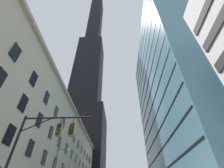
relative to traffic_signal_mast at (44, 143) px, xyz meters
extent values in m
cube|color=#BCAF93|center=(-14.92, 28.26, 6.02)|extent=(16.77, 75.56, 23.58)
cube|color=tan|center=(-6.29, 28.26, 17.11)|extent=(0.70, 75.56, 0.60)
cube|color=black|center=(-6.49, 4.48, 2.43)|extent=(0.14, 1.40, 2.20)
cube|color=black|center=(-6.49, 9.48, 2.43)|extent=(0.14, 1.40, 2.20)
cube|color=black|center=(-6.49, 14.48, 2.43)|extent=(0.14, 1.40, 2.20)
cube|color=black|center=(-6.49, 19.48, 2.43)|extent=(0.14, 1.40, 2.20)
cube|color=black|center=(-6.49, 4.48, 6.63)|extent=(0.14, 1.40, 2.20)
cube|color=black|center=(-6.49, 9.48, 6.63)|extent=(0.14, 1.40, 2.20)
cube|color=black|center=(-6.49, 14.48, 6.63)|extent=(0.14, 1.40, 2.20)
cube|color=black|center=(-6.49, 19.48, 6.63)|extent=(0.14, 1.40, 2.20)
cube|color=black|center=(-6.49, 24.48, 6.63)|extent=(0.14, 1.40, 2.20)
cube|color=black|center=(-6.49, 29.48, 6.63)|extent=(0.14, 1.40, 2.20)
cube|color=black|center=(-6.49, 34.48, 6.63)|extent=(0.14, 1.40, 2.20)
cube|color=black|center=(-6.49, 39.48, 6.63)|extent=(0.14, 1.40, 2.20)
cube|color=black|center=(-6.49, 44.48, 6.63)|extent=(0.14, 1.40, 2.20)
cube|color=black|center=(-6.49, -0.52, 10.83)|extent=(0.14, 1.40, 2.20)
cube|color=black|center=(-6.49, 4.48, 10.83)|extent=(0.14, 1.40, 2.20)
cube|color=black|center=(-6.49, 9.48, 10.83)|extent=(0.14, 1.40, 2.20)
cube|color=black|center=(-6.49, 14.48, 10.83)|extent=(0.14, 1.40, 2.20)
cube|color=black|center=(-6.49, 19.48, 10.83)|extent=(0.14, 1.40, 2.20)
cube|color=black|center=(-6.49, 24.48, 10.83)|extent=(0.14, 1.40, 2.20)
cube|color=black|center=(-6.49, 29.48, 10.83)|extent=(0.14, 1.40, 2.20)
cube|color=black|center=(-6.49, 34.48, 10.83)|extent=(0.14, 1.40, 2.20)
cube|color=black|center=(-6.49, 39.48, 10.83)|extent=(0.14, 1.40, 2.20)
cube|color=black|center=(-6.49, 44.48, 10.83)|extent=(0.14, 1.40, 2.20)
cube|color=black|center=(-6.49, 49.48, 10.83)|extent=(0.14, 1.40, 2.20)
cube|color=black|center=(-6.49, 54.48, 10.83)|extent=(0.14, 1.40, 2.20)
cube|color=black|center=(-17.03, 75.59, 18.67)|extent=(28.55, 28.55, 48.88)
cube|color=black|center=(-17.03, 75.59, 78.66)|extent=(19.99, 19.99, 71.09)
cube|color=black|center=(-17.03, 75.59, 158.64)|extent=(12.85, 12.85, 88.87)
cylinder|color=silver|center=(-19.60, 75.59, 215.69)|extent=(1.20, 1.20, 25.23)
cylinder|color=silver|center=(-14.46, 75.59, 215.69)|extent=(1.20, 1.20, 25.23)
cube|color=teal|center=(24.78, 26.12, 22.05)|extent=(18.64, 42.14, 55.63)
cube|color=black|center=(15.42, 26.12, 6.23)|extent=(0.12, 41.14, 0.24)
cube|color=black|center=(15.42, 26.12, 10.23)|extent=(0.12, 41.14, 0.24)
cube|color=black|center=(15.42, 26.12, 14.23)|extent=(0.12, 41.14, 0.24)
cube|color=black|center=(15.42, 26.12, 18.23)|extent=(0.12, 41.14, 0.24)
cube|color=black|center=(15.42, 26.12, 22.23)|extent=(0.12, 41.14, 0.24)
cube|color=black|center=(15.42, 26.12, 26.23)|extent=(0.12, 41.14, 0.24)
cube|color=black|center=(15.42, 26.12, 30.23)|extent=(0.12, 41.14, 0.24)
cube|color=black|center=(15.42, 26.12, 34.23)|extent=(0.12, 41.14, 0.24)
cube|color=black|center=(15.42, 26.12, 38.23)|extent=(0.12, 41.14, 0.24)
cube|color=black|center=(15.42, 26.12, 42.23)|extent=(0.12, 41.14, 0.24)
cube|color=black|center=(15.42, 26.12, 46.23)|extent=(0.12, 41.14, 0.24)
cylinder|color=black|center=(-2.28, -0.05, -1.63)|extent=(0.20, 0.20, 7.97)
cylinder|color=black|center=(0.74, -0.05, 2.11)|extent=(6.04, 0.14, 0.14)
cylinder|color=black|center=(-1.07, -0.05, 1.51)|extent=(2.49, 0.10, 1.27)
cylinder|color=black|center=(0.94, -0.05, 1.81)|extent=(0.04, 0.04, 0.60)
cube|color=black|center=(0.94, -0.05, 1.06)|extent=(0.30, 0.30, 0.90)
cube|color=olive|center=(0.94, 0.12, 1.06)|extent=(0.40, 0.40, 1.04)
sphere|color=#450808|center=(0.94, -0.21, 1.34)|extent=(0.20, 0.20, 0.20)
sphere|color=#4B3A08|center=(0.94, -0.21, 1.06)|extent=(0.20, 0.20, 0.20)
sphere|color=green|center=(0.94, -0.21, 0.78)|extent=(0.20, 0.20, 0.20)
cylinder|color=black|center=(2.05, -0.05, 1.81)|extent=(0.04, 0.04, 0.60)
cube|color=black|center=(2.05, -0.05, 1.06)|extent=(0.30, 0.30, 0.90)
cube|color=olive|center=(2.05, 0.12, 1.06)|extent=(0.40, 0.40, 1.04)
sphere|color=red|center=(2.05, -0.21, 1.34)|extent=(0.20, 0.20, 0.20)
sphere|color=#4B3A08|center=(2.05, -0.21, 1.06)|extent=(0.20, 0.20, 0.20)
sphere|color=#083D10|center=(2.05, -0.21, 0.78)|extent=(0.20, 0.20, 0.20)
cylinder|color=#47474C|center=(-2.51, 11.63, 2.85)|extent=(1.56, 0.10, 0.10)
ellipsoid|color=#EFE5C6|center=(-1.73, 11.63, 2.75)|extent=(0.56, 0.32, 0.24)
camera|label=1|loc=(5.95, -11.92, -3.93)|focal=24.38mm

